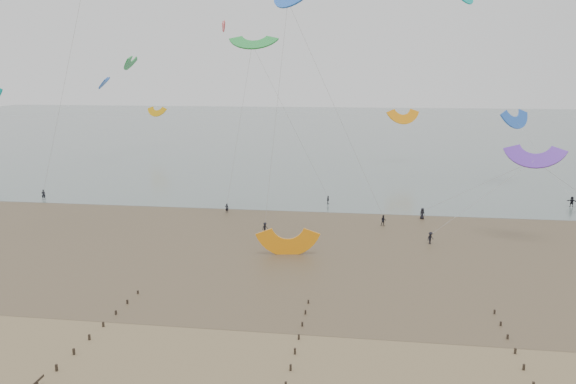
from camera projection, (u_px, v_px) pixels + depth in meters
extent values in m
plane|color=brown|center=(244.00, 360.00, 45.32)|extent=(500.00, 500.00, 0.00)
plane|color=#475654|center=(345.00, 128.00, 239.07)|extent=(500.00, 500.00, 0.00)
plane|color=#473A28|center=(297.00, 237.00, 79.22)|extent=(500.00, 500.00, 0.00)
ellipsoid|color=slate|center=(139.00, 261.00, 69.10)|extent=(23.60, 14.36, 0.01)
ellipsoid|color=slate|center=(383.00, 235.00, 80.49)|extent=(33.64, 18.32, 0.01)
ellipsoid|color=slate|center=(53.00, 218.00, 89.56)|extent=(26.95, 14.22, 0.01)
cube|color=black|center=(57.00, 368.00, 43.52)|extent=(0.16, 0.16, 0.62)
cube|color=black|center=(74.00, 352.00, 46.07)|extent=(0.16, 0.16, 0.59)
cube|color=black|center=(89.00, 337.00, 48.62)|extent=(0.16, 0.16, 0.57)
cube|color=black|center=(103.00, 324.00, 51.17)|extent=(0.16, 0.16, 0.54)
cube|color=black|center=(116.00, 313.00, 53.73)|extent=(0.16, 0.16, 0.51)
cube|color=black|center=(127.00, 302.00, 56.28)|extent=(0.16, 0.16, 0.48)
cube|color=black|center=(138.00, 292.00, 58.83)|extent=(0.16, 0.16, 0.45)
cube|color=black|center=(291.00, 368.00, 43.60)|extent=(0.16, 0.16, 0.59)
cube|color=black|center=(295.00, 352.00, 46.15)|extent=(0.16, 0.16, 0.57)
cube|color=black|center=(299.00, 337.00, 48.70)|extent=(0.16, 0.16, 0.54)
cube|color=black|center=(302.00, 324.00, 51.26)|extent=(0.16, 0.16, 0.51)
cube|color=black|center=(305.00, 313.00, 53.81)|extent=(0.16, 0.16, 0.48)
cube|color=black|center=(308.00, 302.00, 56.36)|extent=(0.16, 0.16, 0.45)
cube|color=black|center=(524.00, 367.00, 43.68)|extent=(0.16, 0.16, 0.57)
cube|color=black|center=(515.00, 351.00, 46.24)|extent=(0.16, 0.16, 0.54)
cube|color=black|center=(508.00, 337.00, 48.79)|extent=(0.16, 0.16, 0.51)
cube|color=black|center=(501.00, 324.00, 51.34)|extent=(0.16, 0.16, 0.48)
cube|color=black|center=(494.00, 312.00, 53.89)|extent=(0.16, 0.16, 0.45)
imported|color=black|center=(227.00, 208.00, 92.98)|extent=(0.61, 0.43, 1.60)
imported|color=black|center=(422.00, 214.00, 88.98)|extent=(1.05, 0.99, 1.81)
imported|color=black|center=(383.00, 220.00, 85.04)|extent=(0.89, 0.74, 1.68)
imported|color=black|center=(43.00, 195.00, 102.77)|extent=(0.82, 0.75, 1.89)
imported|color=black|center=(328.00, 200.00, 99.24)|extent=(0.54, 0.94, 1.51)
imported|color=black|center=(572.00, 202.00, 97.24)|extent=(1.78, 1.10, 1.83)
imported|color=black|center=(265.00, 228.00, 81.36)|extent=(1.08, 1.13, 1.54)
imported|color=black|center=(430.00, 238.00, 75.98)|extent=(1.23, 1.19, 1.68)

